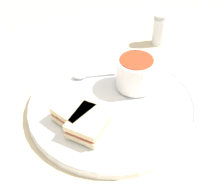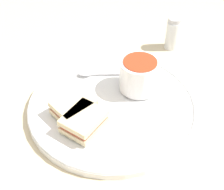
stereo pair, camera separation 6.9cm
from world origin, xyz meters
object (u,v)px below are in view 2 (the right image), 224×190
(sandwich_half_near, at_px, (74,107))
(salt_shaker, at_px, (173,34))
(spoon, at_px, (88,73))
(soup_bowl, at_px, (139,75))
(sandwich_half_far, at_px, (84,121))

(sandwich_half_near, bearing_deg, salt_shaker, 85.74)
(spoon, bearing_deg, sandwich_half_near, 79.28)
(sandwich_half_near, xyz_separation_m, salt_shaker, (0.03, 0.38, 0.01))
(soup_bowl, relative_size, spoon, 0.96)
(sandwich_half_near, bearing_deg, soup_bowl, 67.44)
(spoon, height_order, salt_shaker, salt_shaker)
(spoon, height_order, sandwich_half_near, sandwich_half_near)
(soup_bowl, xyz_separation_m, sandwich_half_near, (-0.06, -0.15, -0.02))
(spoon, height_order, sandwich_half_far, sandwich_half_far)
(sandwich_half_near, bearing_deg, sandwich_half_far, -22.16)
(salt_shaker, bearing_deg, sandwich_half_far, -87.54)
(salt_shaker, bearing_deg, spoon, -109.10)
(sandwich_half_far, xyz_separation_m, salt_shaker, (-0.02, 0.39, 0.01))
(soup_bowl, height_order, sandwich_half_far, soup_bowl)
(salt_shaker, bearing_deg, sandwich_half_near, -94.26)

